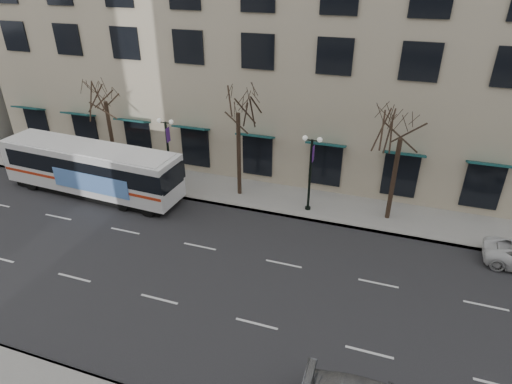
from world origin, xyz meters
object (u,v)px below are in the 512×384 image
at_px(tree_far_left, 103,88).
at_px(lamp_post_left, 168,150).
at_px(tree_far_right, 403,123).
at_px(tree_far_mid, 238,98).
at_px(lamp_post_right, 310,170).
at_px(city_bus, 92,168).

relative_size(tree_far_left, lamp_post_left, 1.60).
xyz_separation_m(tree_far_left, tree_far_right, (20.00, 0.00, -0.28)).
distance_m(tree_far_mid, lamp_post_right, 6.41).
relative_size(tree_far_right, lamp_post_left, 1.55).
xyz_separation_m(lamp_post_left, lamp_post_right, (10.00, 0.00, 0.00)).
distance_m(tree_far_left, tree_far_mid, 10.00).
bearing_deg(city_bus, tree_far_left, 99.61).
bearing_deg(tree_far_mid, tree_far_left, -180.00).
bearing_deg(city_bus, lamp_post_right, 12.31).
height_order(tree_far_left, city_bus, tree_far_left).
bearing_deg(tree_far_right, lamp_post_right, -173.15).
bearing_deg(city_bus, tree_far_right, 11.68).
bearing_deg(city_bus, lamp_post_left, 30.32).
relative_size(lamp_post_left, city_bus, 0.39).
relative_size(tree_far_right, lamp_post_right, 1.55).
distance_m(tree_far_mid, tree_far_right, 10.01).
bearing_deg(tree_far_mid, lamp_post_right, -6.83).
xyz_separation_m(lamp_post_left, city_bus, (-4.66, -2.41, -1.00)).
height_order(tree_far_mid, tree_far_right, tree_far_mid).
xyz_separation_m(lamp_post_right, city_bus, (-14.66, -2.41, -1.00)).
distance_m(tree_far_left, lamp_post_right, 15.48).
relative_size(tree_far_right, city_bus, 0.61).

